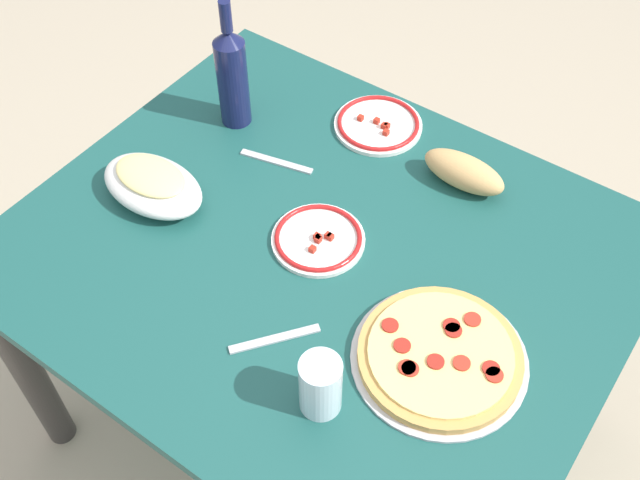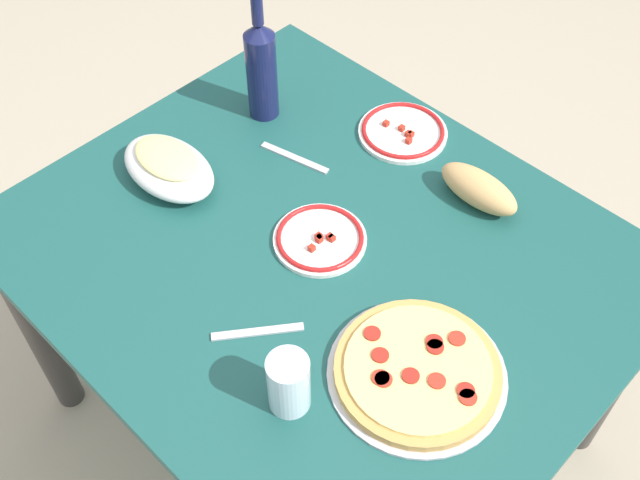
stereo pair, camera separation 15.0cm
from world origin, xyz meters
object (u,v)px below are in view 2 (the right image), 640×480
object	(u,v)px
dining_table	(320,284)
wine_bottle	(261,68)
water_glass	(289,383)
bread_loaf	(479,189)
pepperoni_pizza	(417,371)
side_plate_near	(320,239)
baked_pasta_dish	(168,166)
side_plate_far	(403,131)

from	to	relation	value
dining_table	wine_bottle	xyz separation A→B (m)	(-0.38, 0.21, 0.24)
dining_table	wine_bottle	size ratio (longest dim) A/B	3.81
water_glass	bread_loaf	bearing A→B (deg)	95.19
pepperoni_pizza	side_plate_near	size ratio (longest dim) A/B	1.68
baked_pasta_dish	dining_table	bearing A→B (deg)	13.00
baked_pasta_dish	side_plate_near	size ratio (longest dim) A/B	1.27
baked_pasta_dish	side_plate_near	world-z (taller)	baked_pasta_dish
wine_bottle	pepperoni_pizza	bearing A→B (deg)	-22.51
dining_table	baked_pasta_dish	bearing A→B (deg)	-167.00
dining_table	side_plate_far	xyz separation A→B (m)	(-0.10, 0.38, 0.12)
water_glass	dining_table	bearing A→B (deg)	125.50
baked_pasta_dish	bread_loaf	bearing A→B (deg)	38.89
water_glass	wine_bottle	bearing A→B (deg)	140.27
water_glass	bread_loaf	distance (m)	0.61
water_glass	side_plate_near	xyz separation A→B (m)	(-0.21, 0.29, -0.05)
dining_table	baked_pasta_dish	world-z (taller)	baked_pasta_dish
side_plate_near	wine_bottle	bearing A→B (deg)	152.56
baked_pasta_dish	side_plate_near	bearing A→B (deg)	15.85
wine_bottle	bread_loaf	size ratio (longest dim) A/B	1.68
baked_pasta_dish	wine_bottle	distance (m)	0.30
baked_pasta_dish	water_glass	world-z (taller)	water_glass
wine_bottle	dining_table	bearing A→B (deg)	-28.30
wine_bottle	side_plate_near	bearing A→B (deg)	-27.44
bread_loaf	side_plate_near	bearing A→B (deg)	-116.82
bread_loaf	dining_table	bearing A→B (deg)	-113.55
pepperoni_pizza	baked_pasta_dish	bearing A→B (deg)	179.97
side_plate_far	bread_loaf	distance (m)	0.25
pepperoni_pizza	water_glass	distance (m)	0.23
pepperoni_pizza	wine_bottle	xyz separation A→B (m)	(-0.71, 0.29, 0.11)
pepperoni_pizza	bread_loaf	bearing A→B (deg)	113.45
bread_loaf	side_plate_far	bearing A→B (deg)	168.75
water_glass	side_plate_near	world-z (taller)	water_glass
dining_table	water_glass	bearing A→B (deg)	-54.50
wine_bottle	side_plate_near	xyz separation A→B (m)	(0.37, -0.19, -0.12)
baked_pasta_dish	wine_bottle	world-z (taller)	wine_bottle
side_plate_far	side_plate_near	bearing A→B (deg)	-76.37
side_plate_near	side_plate_far	distance (m)	0.37
dining_table	baked_pasta_dish	size ratio (longest dim) A/B	4.96
dining_table	bread_loaf	distance (m)	0.39
baked_pasta_dish	side_plate_far	bearing A→B (deg)	60.03
dining_table	water_glass	size ratio (longest dim) A/B	9.68
side_plate_near	side_plate_far	world-z (taller)	same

